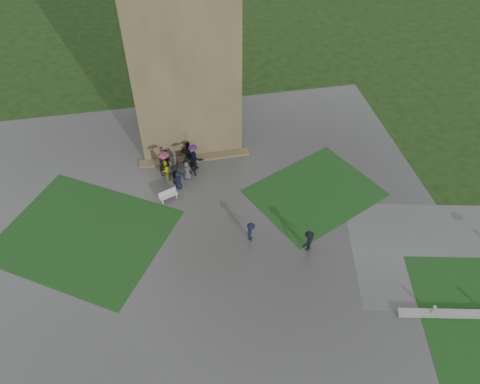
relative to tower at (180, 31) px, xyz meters
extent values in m
plane|color=black|center=(0.00, -15.00, -9.00)|extent=(120.00, 120.00, 0.00)
cube|color=#3A3A37|center=(0.00, -13.00, -8.99)|extent=(34.00, 34.00, 0.02)
cube|color=#143613|center=(-8.50, -11.00, -8.97)|extent=(14.10, 13.46, 0.01)
cube|color=#143613|center=(8.50, -10.00, -8.97)|extent=(11.12, 10.15, 0.01)
cube|color=brown|center=(0.00, 0.00, 0.00)|extent=(8.00, 8.00, 18.00)
cube|color=brown|center=(0.00, -4.40, -8.87)|extent=(9.00, 0.80, 0.22)
cylinder|color=gray|center=(12.26, -21.31, -8.55)|extent=(0.20, 0.20, 0.90)
cube|color=#B3B2AE|center=(-2.45, -8.68, -8.57)|extent=(1.47, 0.92, 0.06)
cube|color=#B3B2AE|center=(-2.97, -8.89, -8.78)|extent=(0.21, 0.38, 0.40)
cube|color=#B3B2AE|center=(-1.92, -8.46, -8.78)|extent=(0.21, 0.38, 0.40)
cube|color=#B3B2AE|center=(-2.52, -8.48, -8.35)|extent=(1.33, 0.57, 0.38)
imported|color=black|center=(-0.79, -5.78, -8.24)|extent=(0.61, 0.48, 1.48)
imported|color=black|center=(-0.16, -5.49, -8.15)|extent=(1.63, 1.15, 1.66)
imported|color=black|center=(-0.52, -4.39, -8.08)|extent=(1.00, 0.79, 1.80)
imported|color=#434247|center=(-1.58, -5.17, -8.20)|extent=(0.62, 0.68, 1.55)
imported|color=black|center=(-2.28, -4.86, -8.12)|extent=(0.99, 1.16, 1.73)
imported|color=black|center=(-2.65, -5.76, -8.06)|extent=(0.66, 0.79, 1.85)
imported|color=#B6C90B|center=(-2.45, -6.15, -8.18)|extent=(0.82, 0.89, 1.60)
imported|color=black|center=(-1.78, -6.93, -8.12)|extent=(1.24, 0.98, 1.71)
imported|color=black|center=(-1.57, -7.50, -8.22)|extent=(0.70, 0.86, 1.52)
imported|color=#434247|center=(-0.82, -6.61, -8.17)|extent=(0.86, 0.65, 1.61)
imported|color=black|center=(-0.33, -6.31, -8.15)|extent=(0.93, 0.80, 1.66)
imported|color=#CE5587|center=(-0.52, -4.39, -6.85)|extent=(0.85, 0.85, 0.78)
imported|color=#773594|center=(-0.16, -5.49, -7.00)|extent=(0.71, 0.71, 0.62)
imported|color=black|center=(-0.79, -5.78, -6.99)|extent=(0.66, 0.66, 0.58)
imported|color=#CE5587|center=(-2.45, -6.15, -6.87)|extent=(0.86, 0.86, 0.76)
imported|color=black|center=(2.79, -13.53, -8.21)|extent=(0.95, 1.12, 1.55)
imported|color=black|center=(6.39, -15.09, -8.13)|extent=(1.22, 1.10, 1.69)
camera|label=1|loc=(-1.76, -33.73, 16.00)|focal=35.00mm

